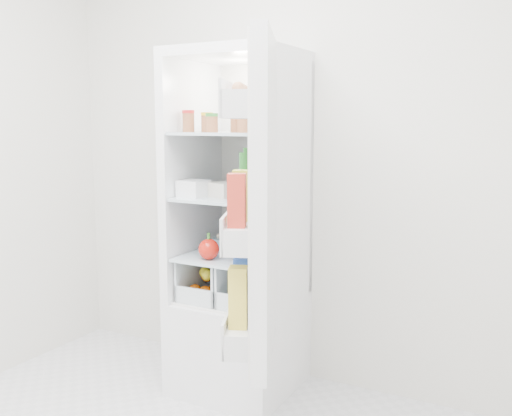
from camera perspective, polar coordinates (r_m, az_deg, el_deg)
The scene contains 21 objects.
room_walls at distance 1.87m, azimuth -15.49°, elevation 13.02°, with size 3.02×3.02×2.61m.
refrigerator at distance 3.09m, azimuth -1.36°, elevation -5.86°, with size 0.60×0.60×1.80m.
shelf_low at distance 3.02m, azimuth -1.95°, elevation -4.74°, with size 0.49×0.53×0.01m, color silver.
shelf_mid at distance 2.97m, azimuth -1.98°, elevation 1.10°, with size 0.49×0.53×0.01m, color silver.
shelf_top at distance 2.94m, azimuth -2.01°, elevation 7.48°, with size 0.49×0.53×0.01m, color silver.
crisper_left at distance 3.12m, azimuth -3.90°, elevation -6.81°, with size 0.23×0.46×0.22m, color silver, non-canonical shape.
crisper_right at distance 3.00m, azimuth 0.10°, elevation -7.42°, with size 0.23×0.46×0.22m, color silver, non-canonical shape.
condiment_jars at distance 2.85m, azimuth -3.16°, elevation 8.44°, with size 0.46×0.16×0.08m.
squeeze_bottle at distance 2.95m, azimuth 2.09°, elevation 9.36°, with size 0.05×0.05×0.18m, color white.
tub_white at distance 2.93m, azimuth -6.24°, elevation 1.95°, with size 0.13×0.13×0.08m, color white.
tub_cream at distance 2.92m, azimuth -3.16°, elevation 1.85°, with size 0.13×0.13×0.07m, color beige.
tin_red at distance 2.76m, azimuth 0.19°, elevation 1.37°, with size 0.10×0.10×0.06m, color red.
foil_tray at distance 3.20m, azimuth -2.61°, elevation 2.15°, with size 0.17×0.13×0.04m, color #BAB9BE.
tub_green at distance 3.04m, azimuth 0.21°, elevation 2.08°, with size 0.09×0.12×0.07m, color #408E59.
red_cabbage at distance 2.99m, azimuth -1.49°, elevation -3.04°, with size 0.17×0.17×0.17m, color #521C51.
bell_pepper at distance 2.90m, azimuth -4.74°, elevation -4.13°, with size 0.11×0.11×0.11m, color red.
mushroom_bowl at distance 3.12m, azimuth -3.09°, elevation -3.59°, with size 0.14×0.14×0.06m, color #84AEC6.
salad_bag at distance 2.82m, azimuth -0.47°, elevation -4.33°, with size 0.12×0.12×0.12m, color #AFC694.
citrus_pile at distance 3.11m, azimuth -4.08°, elevation -7.43°, with size 0.20×0.31×0.16m.
veg_pile at distance 3.01m, azimuth 0.17°, elevation -8.30°, with size 0.16×0.30×0.10m.
fridge_door at distance 2.28m, azimuth 0.15°, elevation -0.07°, with size 0.37×0.57×1.30m.
Camera 1 is at (1.28, -1.36, 1.44)m, focal length 40.00 mm.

